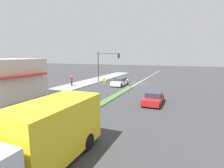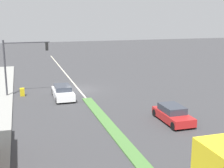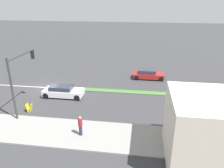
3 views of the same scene
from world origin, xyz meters
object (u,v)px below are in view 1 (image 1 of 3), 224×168
(traffic_signal_main, at_px, (105,62))
(delivery_truck, at_px, (41,137))
(hatchback_red, at_px, (153,98))
(van_white, at_px, (120,82))
(pedestrian, at_px, (72,81))
(warning_aframe_sign, at_px, (104,80))

(traffic_signal_main, distance_m, delivery_truck, 26.06)
(hatchback_red, xyz_separation_m, van_white, (7.20, -9.39, 0.01))
(pedestrian, relative_size, delivery_truck, 0.22)
(delivery_truck, bearing_deg, warning_aframe_sign, -71.13)
(pedestrian, bearing_deg, van_white, -150.37)
(pedestrian, xyz_separation_m, van_white, (-7.01, -3.99, -0.36))
(traffic_signal_main, bearing_deg, warning_aframe_sign, 99.57)
(delivery_truck, distance_m, hatchback_red, 13.11)
(warning_aframe_sign, bearing_deg, hatchback_red, 134.18)
(traffic_signal_main, bearing_deg, hatchback_red, 133.32)
(warning_aframe_sign, distance_m, delivery_truck, 25.54)
(pedestrian, distance_m, van_white, 8.07)
(delivery_truck, bearing_deg, pedestrian, -57.89)
(van_white, bearing_deg, hatchback_red, 127.47)
(pedestrian, relative_size, hatchback_red, 0.41)
(hatchback_red, bearing_deg, van_white, -52.53)
(hatchback_red, bearing_deg, traffic_signal_main, -46.68)
(traffic_signal_main, height_order, pedestrian, traffic_signal_main)
(delivery_truck, height_order, van_white, delivery_truck)
(warning_aframe_sign, height_order, hatchback_red, hatchback_red)
(warning_aframe_sign, bearing_deg, van_white, 152.80)
(pedestrian, distance_m, delivery_truck, 21.47)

